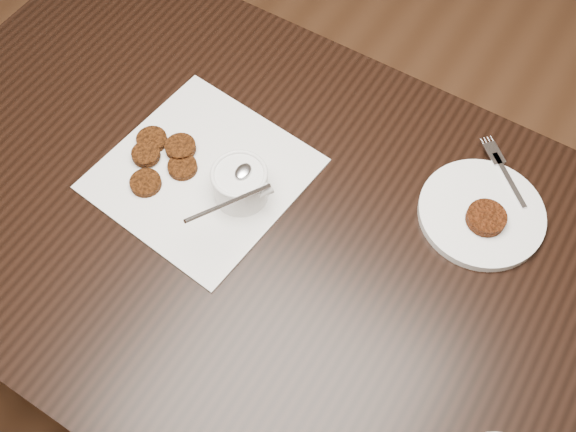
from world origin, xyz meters
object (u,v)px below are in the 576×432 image
object	(u,v)px
napkin	(202,174)
plate_with_patty	(483,211)
table	(252,297)
sauce_ramekin	(239,173)

from	to	relation	value
napkin	plate_with_patty	size ratio (longest dim) A/B	1.52
table	napkin	world-z (taller)	napkin
table	sauce_ramekin	bearing A→B (deg)	124.76
table	napkin	size ratio (longest dim) A/B	4.12
table	sauce_ramekin	size ratio (longest dim) A/B	10.25
plate_with_patty	table	bearing A→B (deg)	-148.64
napkin	sauce_ramekin	world-z (taller)	sauce_ramekin
table	napkin	distance (m)	0.39
napkin	plate_with_patty	world-z (taller)	plate_with_patty
table	plate_with_patty	world-z (taller)	plate_with_patty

